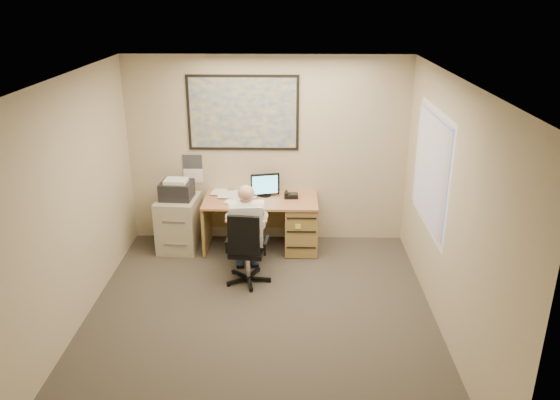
{
  "coord_description": "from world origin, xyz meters",
  "views": [
    {
      "loc": [
        0.34,
        -5.27,
        3.51
      ],
      "look_at": [
        0.2,
        1.3,
        0.97
      ],
      "focal_mm": 35.0,
      "sensor_mm": 36.0,
      "label": 1
    }
  ],
  "objects_px": {
    "filing_cabinet": "(179,219)",
    "person": "(247,234)",
    "office_chair": "(248,262)",
    "desk": "(284,219)"
  },
  "relations": [
    {
      "from": "office_chair",
      "to": "person",
      "type": "relative_size",
      "value": 0.77
    },
    {
      "from": "office_chair",
      "to": "person",
      "type": "bearing_deg",
      "value": 99.75
    },
    {
      "from": "office_chair",
      "to": "filing_cabinet",
      "type": "bearing_deg",
      "value": 142.59
    },
    {
      "from": "filing_cabinet",
      "to": "office_chair",
      "type": "relative_size",
      "value": 1.06
    },
    {
      "from": "filing_cabinet",
      "to": "desk",
      "type": "bearing_deg",
      "value": 5.09
    },
    {
      "from": "filing_cabinet",
      "to": "person",
      "type": "relative_size",
      "value": 0.81
    },
    {
      "from": "desk",
      "to": "person",
      "type": "bearing_deg",
      "value": -114.97
    },
    {
      "from": "office_chair",
      "to": "person",
      "type": "height_order",
      "value": "person"
    },
    {
      "from": "desk",
      "to": "filing_cabinet",
      "type": "height_order",
      "value": "desk"
    },
    {
      "from": "filing_cabinet",
      "to": "office_chair",
      "type": "height_order",
      "value": "filing_cabinet"
    }
  ]
}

